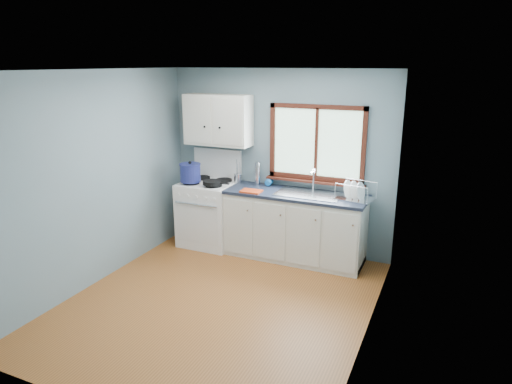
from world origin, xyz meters
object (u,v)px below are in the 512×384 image
at_px(gas_range, 209,211).
at_px(stockpot, 190,172).
at_px(base_cabinets, 294,229).
at_px(thermos, 257,174).
at_px(sink, 308,199).
at_px(utensil_crock, 238,178).
at_px(skillet, 212,183).
at_px(dish_rack, 355,195).

xyz_separation_m(gas_range, stockpot, (-0.19, -0.16, 0.60)).
bearing_deg(base_cabinets, thermos, 164.34).
relative_size(gas_range, sink, 1.62).
bearing_deg(stockpot, sink, 6.19).
xyz_separation_m(gas_range, thermos, (0.68, 0.19, 0.59)).
height_order(base_cabinets, utensil_crock, utensil_crock).
bearing_deg(skillet, gas_range, 127.47).
distance_m(gas_range, thermos, 0.92).
relative_size(gas_range, base_cabinets, 0.74).
height_order(skillet, utensil_crock, utensil_crock).
relative_size(skillet, utensil_crock, 1.15).
xyz_separation_m(gas_range, sink, (1.49, 0.02, 0.37)).
bearing_deg(base_cabinets, sink, -0.13).
relative_size(base_cabinets, thermos, 5.74).
height_order(gas_range, utensil_crock, gas_range).
bearing_deg(skillet, utensil_crock, 51.27).
bearing_deg(sink, dish_rack, 2.59).
height_order(base_cabinets, thermos, thermos).
distance_m(sink, stockpot, 1.70).
height_order(sink, thermos, thermos).
relative_size(gas_range, skillet, 3.47).
bearing_deg(base_cabinets, utensil_crock, 170.59).
height_order(gas_range, thermos, gas_range).
bearing_deg(thermos, stockpot, -157.77).
bearing_deg(dish_rack, gas_range, -167.84).
bearing_deg(utensil_crock, gas_range, -156.51).
bearing_deg(sink, skillet, -171.57).
height_order(stockpot, thermos, stockpot).
height_order(skillet, thermos, thermos).
relative_size(base_cabinets, stockpot, 4.82).
relative_size(base_cabinets, utensil_crock, 5.41).
xyz_separation_m(skillet, stockpot, (-0.35, 0.01, 0.11)).
bearing_deg(gas_range, base_cabinets, 0.82).
xyz_separation_m(base_cabinets, thermos, (-0.62, 0.17, 0.67)).
height_order(base_cabinets, dish_rack, dish_rack).
distance_m(skillet, dish_rack, 1.93).
relative_size(skillet, dish_rack, 0.79).
xyz_separation_m(base_cabinets, dish_rack, (0.77, 0.03, 0.57)).
distance_m(base_cabinets, utensil_crock, 1.09).
bearing_deg(stockpot, base_cabinets, 6.95).
relative_size(gas_range, thermos, 4.22).
bearing_deg(dish_rack, base_cabinets, -167.13).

